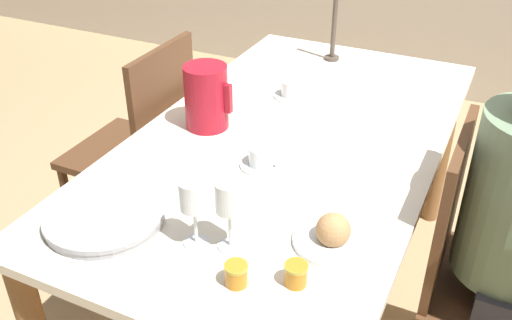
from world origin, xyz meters
TOP-DOWN VIEW (x-y plane):
  - ground_plane at (0.00, 0.00)m, footprint 20.00×20.00m
  - dining_table at (0.00, 0.00)m, footprint 0.92×1.69m
  - chair_person_side at (0.65, -0.12)m, footprint 0.42×0.42m
  - chair_opposite at (-0.65, 0.06)m, footprint 0.42×0.42m
  - red_pitcher at (-0.27, -0.06)m, footprint 0.16×0.14m
  - wine_glass_water at (0.08, -0.56)m, footprint 0.07×0.07m
  - wine_glass_juice at (-0.00, -0.58)m, footprint 0.07×0.07m
  - teacup_near_person at (-0.01, -0.20)m, footprint 0.13×0.13m
  - teacup_across at (-0.11, 0.27)m, footprint 0.13×0.13m
  - serving_tray at (-0.25, -0.61)m, footprint 0.31×0.31m
  - bread_plate at (0.29, -0.44)m, footprint 0.19×0.19m
  - jam_jar_amber at (0.15, -0.67)m, footprint 0.05×0.05m
  - jam_jar_red at (0.27, -0.61)m, footprint 0.05×0.05m
  - candlestick_tall at (-0.09, 0.67)m, footprint 0.06×0.06m

SIDE VIEW (x-z plane):
  - ground_plane at x=0.00m, z-range 0.00..0.00m
  - chair_person_side at x=0.65m, z-range 0.04..0.96m
  - chair_opposite at x=-0.65m, z-range 0.04..0.96m
  - dining_table at x=0.00m, z-range 0.27..1.00m
  - serving_tray at x=-0.25m, z-range 0.74..0.77m
  - bread_plate at x=0.29m, z-range 0.72..0.80m
  - teacup_near_person at x=-0.01m, z-range 0.73..0.79m
  - teacup_across at x=-0.11m, z-range 0.73..0.79m
  - jam_jar_amber at x=0.15m, z-range 0.74..0.79m
  - jam_jar_red at x=0.27m, z-range 0.74..0.79m
  - red_pitcher at x=-0.27m, z-range 0.74..0.95m
  - wine_glass_juice at x=0.00m, z-range 0.78..0.95m
  - candlestick_tall at x=-0.09m, z-range 0.70..1.03m
  - wine_glass_water at x=0.08m, z-range 0.78..0.96m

